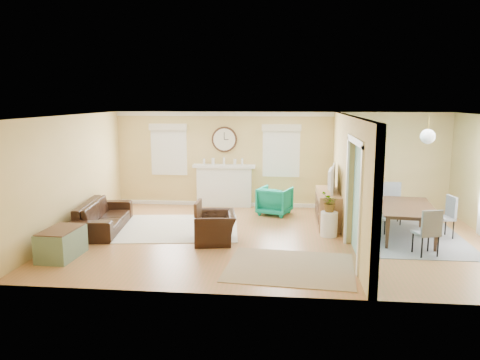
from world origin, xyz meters
name	(u,v)px	position (x,y,z in m)	size (l,w,h in m)	color
floor	(276,238)	(0.00, 0.00, 0.00)	(9.00, 9.00, 0.00)	olive
wall_back	(279,160)	(0.00, 3.00, 1.30)	(9.00, 0.02, 2.60)	tan
wall_front	(271,213)	(0.00, -3.00, 1.30)	(9.00, 0.02, 2.60)	tan
wall_left	(71,175)	(-4.50, 0.00, 1.30)	(0.02, 6.00, 2.60)	tan
ceiling	(277,116)	(0.00, 0.00, 2.60)	(9.00, 6.00, 0.02)	white
partition	(348,175)	(1.51, 0.28, 1.36)	(0.17, 6.00, 2.60)	tan
fireplace	(224,185)	(-1.50, 2.88, 0.60)	(1.70, 0.30, 1.17)	white
wall_clock	(224,139)	(-1.50, 2.97, 1.85)	(0.70, 0.07, 0.70)	#4D321F
window_left	(169,146)	(-3.05, 2.95, 1.66)	(1.05, 0.13, 1.42)	white
window_right	(281,147)	(0.05, 2.95, 1.66)	(1.05, 0.13, 1.42)	white
pendant	(428,137)	(3.00, 0.00, 2.20)	(0.30, 0.30, 0.55)	gold
rug_cream	(178,228)	(-2.28, 0.58, 0.01)	(2.74, 2.38, 0.01)	beige
rug_jute	(290,267)	(0.30, -1.74, 0.01)	(2.22, 1.81, 0.01)	#9E8667
rug_grey	(406,237)	(2.80, 0.35, 0.01)	(2.34, 2.92, 0.01)	slate
sofa	(103,216)	(-3.92, 0.27, 0.33)	(2.23, 0.87, 0.65)	black
eames_chair	(215,227)	(-1.25, -0.39, 0.31)	(0.96, 0.84, 0.62)	black
green_chair	(275,201)	(-0.09, 2.11, 0.36)	(0.76, 0.78, 0.71)	#167D63
trunk	(61,243)	(-3.97, -1.64, 0.28)	(0.62, 0.98, 0.55)	slate
credenza	(328,208)	(1.20, 1.24, 0.40)	(0.53, 1.57, 0.80)	#9F7247
tv	(328,179)	(1.18, 1.24, 1.10)	(1.06, 0.14, 0.61)	black
garden_stool	(329,224)	(1.14, 0.28, 0.27)	(0.37, 0.37, 0.54)	white
potted_plant	(330,202)	(1.14, 0.28, 0.75)	(0.38, 0.33, 0.43)	#337F33
dining_table	(407,222)	(2.80, 0.35, 0.35)	(1.98, 1.10, 0.70)	#4D321F
dining_chair_n	(392,200)	(2.72, 1.48, 0.57)	(0.45, 0.45, 0.98)	slate
dining_chair_s	(426,228)	(2.86, -0.81, 0.54)	(0.50, 0.50, 0.92)	slate
dining_chair_w	(379,213)	(2.19, 0.32, 0.54)	(0.43, 0.43, 0.92)	white
dining_chair_e	(443,213)	(3.55, 0.42, 0.53)	(0.47, 0.47, 0.91)	slate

